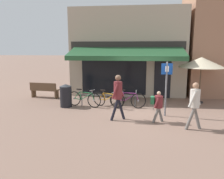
{
  "coord_description": "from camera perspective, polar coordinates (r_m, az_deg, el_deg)",
  "views": [
    {
      "loc": [
        -0.1,
        -9.15,
        2.73
      ],
      "look_at": [
        -1.19,
        -0.25,
        1.05
      ],
      "focal_mm": 35.0,
      "sensor_mm": 36.0,
      "label": 1
    }
  ],
  "objects": [
    {
      "name": "bike_rack_rail",
      "position": [
        10.38,
        -1.03,
        -2.04
      ],
      "size": [
        2.67,
        0.04,
        0.57
      ],
      "color": "#47494F",
      "rests_on": "ground_plane"
    },
    {
      "name": "bicycle_green",
      "position": [
        10.51,
        -7.33,
        -2.42
      ],
      "size": [
        1.74,
        0.61,
        0.85
      ],
      "rotation": [
        -0.07,
        0.0,
        -0.26
      ],
      "color": "black",
      "rests_on": "ground_plane"
    },
    {
      "name": "park_bench",
      "position": [
        12.83,
        -17.28,
        -0.06
      ],
      "size": [
        1.64,
        0.61,
        0.87
      ],
      "rotation": [
        0.0,
        0.0,
        -0.11
      ],
      "color": "brown",
      "rests_on": "ground_plane"
    },
    {
      "name": "parking_sign",
      "position": [
        9.02,
        13.99,
        1.61
      ],
      "size": [
        0.44,
        0.07,
        2.22
      ],
      "color": "slate",
      "rests_on": "ground_plane"
    },
    {
      "name": "ground_plane",
      "position": [
        9.55,
        7.33,
        -6.09
      ],
      "size": [
        160.0,
        160.0,
        0.0
      ],
      "primitive_type": "plane",
      "color": "#846656"
    },
    {
      "name": "bicycle_orange",
      "position": [
        10.29,
        -1.12,
        -2.65
      ],
      "size": [
        1.59,
        0.86,
        0.85
      ],
      "rotation": [
        0.11,
        0.0,
        -0.43
      ],
      "color": "black",
      "rests_on": "ground_plane"
    },
    {
      "name": "bicycle_purple",
      "position": [
        10.24,
        4.1,
        -2.68
      ],
      "size": [
        1.7,
        0.52,
        0.87
      ],
      "rotation": [
        -0.1,
        0.0,
        -0.05
      ],
      "color": "black",
      "rests_on": "ground_plane"
    },
    {
      "name": "pedestrian_child",
      "position": [
        8.31,
        11.85,
        -3.54
      ],
      "size": [
        0.53,
        0.48,
        1.2
      ],
      "rotation": [
        0.0,
        0.0,
        -0.08
      ],
      "color": "slate",
      "rests_on": "ground_plane"
    },
    {
      "name": "cafe_parasol",
      "position": [
        11.8,
        22.34,
        6.55
      ],
      "size": [
        2.26,
        2.26,
        2.32
      ],
      "color": "#4C3D2D",
      "rests_on": "ground_plane"
    },
    {
      "name": "pedestrian_adult",
      "position": [
        8.33,
        1.57,
        -0.77
      ],
      "size": [
        0.58,
        0.56,
        1.77
      ],
      "rotation": [
        0.0,
        0.0,
        0.08
      ],
      "color": "black",
      "rests_on": "ground_plane"
    },
    {
      "name": "litter_bin",
      "position": [
        10.56,
        -11.97,
        -1.54
      ],
      "size": [
        0.56,
        0.56,
        1.1
      ],
      "color": "black",
      "rests_on": "ground_plane"
    },
    {
      "name": "shop_front",
      "position": [
        13.78,
        4.23,
        9.65
      ],
      "size": [
        6.66,
        4.73,
        5.02
      ],
      "color": "tan",
      "rests_on": "ground_plane"
    },
    {
      "name": "pedestrian_second_adult",
      "position": [
        7.88,
        20.81,
        -2.8
      ],
      "size": [
        0.59,
        0.46,
        1.64
      ],
      "rotation": [
        0.0,
        0.0,
        -0.16
      ],
      "color": "slate",
      "rests_on": "ground_plane"
    }
  ]
}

